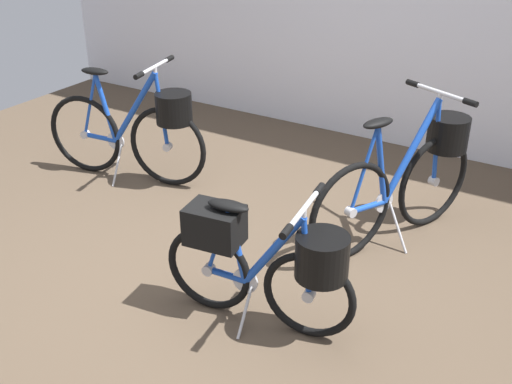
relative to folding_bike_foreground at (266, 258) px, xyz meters
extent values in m
plane|color=brown|center=(-0.41, 0.06, -0.40)|extent=(6.96, 6.96, 0.00)
torus|color=black|center=(0.23, 0.03, -0.16)|extent=(0.49, 0.10, 0.49)
cylinder|color=#B7B7BC|center=(0.23, 0.03, -0.16)|extent=(0.07, 0.06, 0.06)
torus|color=black|center=(-0.32, -0.04, -0.16)|extent=(0.49, 0.10, 0.49)
cylinder|color=#B7B7BC|center=(-0.32, -0.04, -0.16)|extent=(0.07, 0.06, 0.06)
cylinder|color=#1947B2|center=(-0.22, -0.03, -0.16)|extent=(0.22, 0.06, 0.05)
cylinder|color=#1947B2|center=(0.04, 0.00, 0.06)|extent=(0.34, 0.09, 0.47)
cylinder|color=#1947B2|center=(-0.16, -0.02, 0.03)|extent=(0.13, 0.05, 0.41)
cylinder|color=#1947B2|center=(-0.22, -0.03, -0.16)|extent=(0.22, 0.05, 0.04)
cylinder|color=#1947B2|center=(0.21, 0.03, 0.06)|extent=(0.08, 0.04, 0.44)
cylinder|color=#1947B2|center=(-0.26, -0.03, 0.04)|extent=(0.15, 0.04, 0.40)
ellipsoid|color=black|center=(-0.20, -0.03, 0.25)|extent=(0.23, 0.12, 0.05)
cylinder|color=#B7B7BC|center=(0.19, 0.02, 0.30)|extent=(0.03, 0.03, 0.04)
cylinder|color=#B7B7BC|center=(0.19, 0.02, 0.32)|extent=(0.08, 0.44, 0.03)
cylinder|color=black|center=(0.22, -0.19, 0.32)|extent=(0.05, 0.09, 0.04)
cylinder|color=black|center=(0.16, 0.24, 0.32)|extent=(0.05, 0.09, 0.04)
cylinder|color=#B7B7BC|center=(-0.11, -0.01, -0.17)|extent=(0.14, 0.03, 0.14)
cylinder|color=#B7B7BC|center=(-0.06, -0.10, -0.29)|extent=(0.04, 0.19, 0.23)
cylinder|color=black|center=(0.29, 0.04, 0.09)|extent=(0.29, 0.29, 0.22)
cube|color=black|center=(-0.28, -0.04, 0.12)|extent=(0.30, 0.23, 0.20)
torus|color=black|center=(0.40, 1.46, -0.08)|extent=(0.29, 0.59, 0.63)
cylinder|color=#B7B7BC|center=(0.40, 1.46, -0.08)|extent=(0.07, 0.08, 0.06)
torus|color=black|center=(0.11, 0.80, -0.08)|extent=(0.29, 0.59, 0.63)
cylinder|color=#B7B7BC|center=(0.11, 0.80, -0.08)|extent=(0.07, 0.08, 0.06)
cylinder|color=#1947B2|center=(0.17, 0.92, -0.09)|extent=(0.15, 0.27, 0.05)
cylinder|color=#1947B2|center=(0.30, 1.23, 0.19)|extent=(0.21, 0.41, 0.61)
cylinder|color=#1947B2|center=(0.20, 1.00, 0.16)|extent=(0.09, 0.15, 0.53)
cylinder|color=#1947B2|center=(0.17, 0.92, -0.09)|extent=(0.13, 0.26, 0.04)
cylinder|color=#1947B2|center=(0.39, 1.43, 0.20)|extent=(0.06, 0.09, 0.57)
cylinder|color=#1947B2|center=(0.14, 0.87, 0.17)|extent=(0.09, 0.17, 0.51)
ellipsoid|color=black|center=(0.18, 0.94, 0.44)|extent=(0.17, 0.24, 0.05)
cylinder|color=#B7B7BC|center=(0.38, 1.41, 0.50)|extent=(0.03, 0.03, 0.04)
cylinder|color=#B7B7BC|center=(0.38, 1.41, 0.52)|extent=(0.41, 0.20, 0.03)
cylinder|color=black|center=(0.58, 1.32, 0.52)|extent=(0.10, 0.07, 0.04)
cylinder|color=black|center=(0.18, 1.50, 0.52)|extent=(0.10, 0.07, 0.04)
cylinder|color=#B7B7BC|center=(0.22, 1.05, -0.10)|extent=(0.07, 0.13, 0.14)
cylinder|color=#B7B7BC|center=(0.33, 1.06, -0.26)|extent=(0.18, 0.09, 0.29)
cylinder|color=black|center=(0.43, 1.53, 0.23)|extent=(0.34, 0.34, 0.22)
torus|color=black|center=(-1.44, 1.01, -0.09)|extent=(0.61, 0.16, 0.62)
cylinder|color=#B7B7BC|center=(-1.44, 1.01, -0.09)|extent=(0.07, 0.06, 0.06)
torus|color=black|center=(-2.13, 0.88, -0.09)|extent=(0.61, 0.16, 0.62)
cylinder|color=#B7B7BC|center=(-2.13, 0.88, -0.09)|extent=(0.07, 0.06, 0.06)
cylinder|color=#1947B2|center=(-2.00, 0.90, -0.10)|extent=(0.27, 0.09, 0.05)
cylinder|color=#1947B2|center=(-1.68, 0.97, 0.18)|extent=(0.42, 0.12, 0.59)
cylinder|color=#1947B2|center=(-1.92, 0.92, 0.15)|extent=(0.15, 0.06, 0.52)
cylinder|color=#1947B2|center=(-2.00, 0.90, -0.10)|extent=(0.27, 0.08, 0.04)
cylinder|color=#1947B2|center=(-1.47, 1.01, 0.18)|extent=(0.09, 0.05, 0.56)
cylinder|color=#1947B2|center=(-2.06, 0.89, 0.15)|extent=(0.18, 0.06, 0.50)
ellipsoid|color=black|center=(-1.98, 0.91, 0.42)|extent=(0.23, 0.13, 0.05)
cylinder|color=#B7B7BC|center=(-1.49, 1.00, 0.48)|extent=(0.03, 0.03, 0.04)
cylinder|color=#B7B7BC|center=(-1.49, 1.00, 0.50)|extent=(0.11, 0.44, 0.03)
cylinder|color=black|center=(-1.45, 0.79, 0.50)|extent=(0.05, 0.10, 0.04)
cylinder|color=black|center=(-1.54, 1.22, 0.50)|extent=(0.05, 0.10, 0.04)
cylinder|color=#B7B7BC|center=(-1.87, 0.93, -0.11)|extent=(0.14, 0.04, 0.14)
cylinder|color=#B7B7BC|center=(-1.80, 0.85, -0.26)|extent=(0.05, 0.19, 0.29)
cylinder|color=black|center=(-1.37, 1.03, 0.21)|extent=(0.31, 0.31, 0.22)
camera|label=1|loc=(1.31, -2.23, 1.71)|focal=43.67mm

